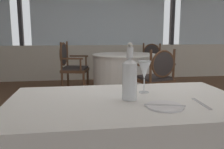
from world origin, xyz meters
The scene contains 11 objects.
ground_plane centered at (0.00, 0.00, 0.00)m, with size 15.19×15.19×0.00m, color brown.
window_wall_far centered at (0.00, 3.47, 1.12)m, with size 11.69×0.14×2.82m.
side_plate centered at (-0.12, -1.27, 0.76)m, with size 0.19×0.19×0.01m, color white.
butter_knife centered at (-0.12, -1.27, 0.77)m, with size 0.21×0.02×0.00m, color silver.
dinner_fork centered at (0.10, -1.24, 0.76)m, with size 0.21×0.02×0.00m, color silver.
water_bottle centered at (-0.26, -1.10, 0.89)m, with size 0.08×0.08×0.33m.
wine_glass centered at (-0.14, -0.96, 0.90)m, with size 0.09×0.09×0.20m.
background_table_1 centered at (0.30, 1.87, 0.38)m, with size 1.19×1.19×0.76m.
dining_chair_1_0 centered at (1.00, 2.62, 0.53)m, with size 0.66×0.66×0.92m.
dining_chair_1_1 centered at (-0.69, 2.11, 0.57)m, with size 0.55×0.61×0.98m.
dining_chair_1_2 centered at (0.60, 0.90, 0.54)m, with size 0.62×0.57×0.91m.
Camera 1 is at (-0.55, -2.38, 1.13)m, focal length 37.85 mm.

